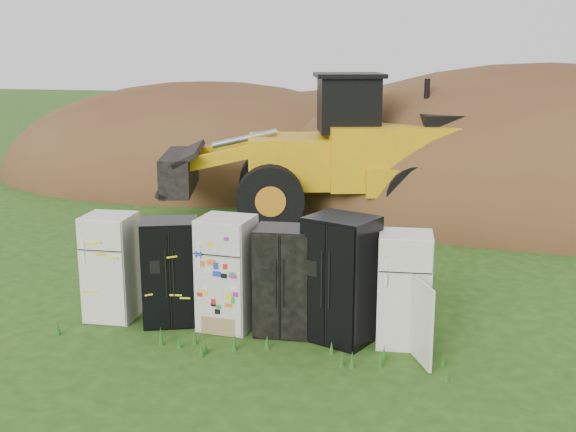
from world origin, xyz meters
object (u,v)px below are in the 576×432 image
(fridge_leftmost, at_px, (111,267))
(fridge_black_right, at_px, (341,279))
(fridge_black_side, at_px, (171,272))
(fridge_dark_mid, at_px, (284,281))
(wheel_loader, at_px, (311,148))
(fridge_sticker, at_px, (227,273))
(fridge_open_door, at_px, (404,289))

(fridge_leftmost, bearing_deg, fridge_black_right, -3.61)
(fridge_black_side, distance_m, fridge_black_right, 2.82)
(fridge_dark_mid, xyz_separation_m, wheel_loader, (-1.12, 7.63, 1.04))
(wheel_loader, bearing_deg, fridge_dark_mid, -96.80)
(fridge_black_side, height_order, fridge_sticker, fridge_sticker)
(wheel_loader, bearing_deg, fridge_sticker, -103.81)
(fridge_black_right, bearing_deg, fridge_leftmost, -158.16)
(fridge_sticker, relative_size, fridge_open_door, 1.05)
(fridge_black_side, bearing_deg, fridge_open_door, -20.27)
(fridge_black_side, xyz_separation_m, fridge_dark_mid, (1.90, 0.00, -0.01))
(fridge_leftmost, height_order, fridge_black_right, fridge_black_right)
(fridge_sticker, bearing_deg, wheel_loader, 96.03)
(fridge_black_side, distance_m, wheel_loader, 7.74)
(fridge_sticker, xyz_separation_m, fridge_black_right, (1.86, -0.08, 0.06))
(fridge_black_side, relative_size, fridge_dark_mid, 1.01)
(fridge_sticker, bearing_deg, fridge_leftmost, -174.53)
(fridge_leftmost, xyz_separation_m, wheel_loader, (1.82, 7.66, 1.01))
(fridge_black_side, bearing_deg, fridge_dark_mid, -20.02)
(fridge_sticker, distance_m, fridge_dark_mid, 0.94)
(fridge_dark_mid, height_order, wheel_loader, wheel_loader)
(fridge_leftmost, distance_m, wheel_loader, 7.94)
(fridge_black_side, bearing_deg, fridge_black_right, -21.49)
(fridge_dark_mid, bearing_deg, fridge_leftmost, 176.74)
(fridge_black_side, xyz_separation_m, fridge_open_door, (3.77, -0.01, 0.00))
(fridge_leftmost, xyz_separation_m, fridge_sticker, (2.00, 0.03, 0.03))
(fridge_sticker, distance_m, fridge_black_right, 1.86)
(fridge_open_door, height_order, wheel_loader, wheel_loader)
(fridge_black_side, height_order, fridge_black_right, fridge_black_right)
(fridge_dark_mid, height_order, fridge_black_right, fridge_black_right)
(wheel_loader, bearing_deg, fridge_open_door, -83.79)
(fridge_black_right, relative_size, fridge_open_door, 1.12)
(fridge_sticker, bearing_deg, fridge_black_right, 2.30)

